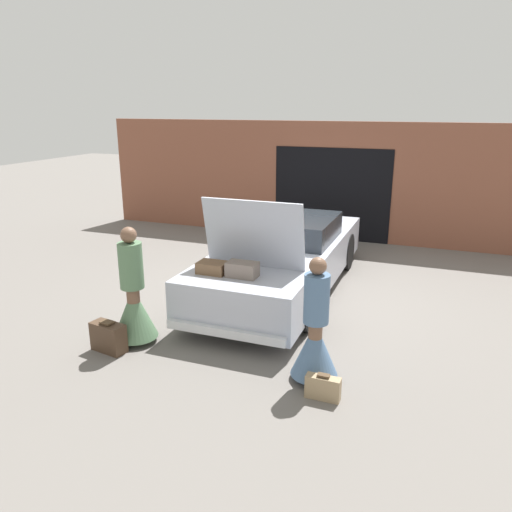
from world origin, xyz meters
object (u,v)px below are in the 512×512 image
Objects in this scene: car at (284,257)px; suitcase_beside_right_person at (323,388)px; person_left at (134,302)px; suitcase_beside_left_person at (108,337)px; person_right at (315,338)px.

car is 12.84× the size of suitcase_beside_right_person.
person_left reaches higher than suitcase_beside_left_person.
person_left is at bearing 88.59° from person_right.
suitcase_beside_right_person is (0.20, -0.36, -0.41)m from person_right.
suitcase_beside_right_person is (1.48, -3.18, -0.45)m from car.
car reaches higher than suitcase_beside_right_person.
person_right is at bearing 77.10° from person_left.
person_left is 1.07× the size of person_right.
car is at bearing 115.01° from suitcase_beside_right_person.
person_left is (-1.28, -2.71, -0.01)m from car.
person_right is at bearing 5.49° from suitcase_beside_left_person.
car reaches higher than person_right.
suitcase_beside_right_person is at bearing -150.59° from person_right.
car is 3.10m from person_right.
car is at bearing 144.12° from person_left.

